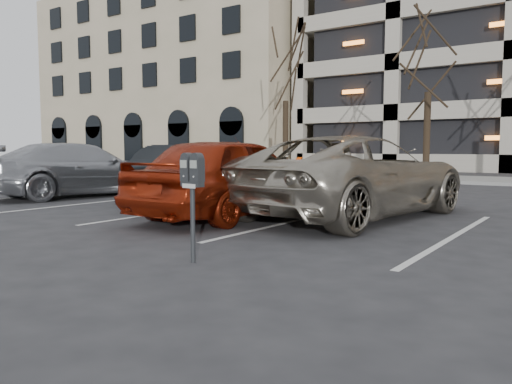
% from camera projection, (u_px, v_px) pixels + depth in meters
% --- Properties ---
extents(ground, '(140.00, 140.00, 0.00)m').
position_uv_depth(ground, '(296.00, 252.00, 6.44)').
color(ground, '#28282B').
rests_on(ground, ground).
extents(sidewalk, '(80.00, 4.00, 0.12)m').
position_uv_depth(sidewalk, '(503.00, 181.00, 19.50)').
color(sidewalk, gray).
rests_on(sidewalk, ground).
extents(stall_lines, '(16.90, 5.20, 0.00)m').
position_uv_depth(stall_lines, '(294.00, 221.00, 9.11)').
color(stall_lines, silver).
rests_on(stall_lines, ground).
extents(office_building, '(26.00, 16.20, 15.00)m').
position_uv_depth(office_building, '(199.00, 82.00, 46.19)').
color(office_building, tan).
rests_on(office_building, ground).
extents(tree_a, '(3.62, 3.62, 8.22)m').
position_uv_depth(tree_a, '(286.00, 55.00, 24.69)').
color(tree_a, black).
rests_on(tree_a, ground).
extents(tree_b, '(3.61, 3.61, 8.19)m').
position_uv_depth(tree_b, '(430.00, 38.00, 20.70)').
color(tree_b, black).
rests_on(tree_b, ground).
extents(parking_meter, '(0.33, 0.16, 1.25)m').
position_uv_depth(parking_meter, '(192.00, 181.00, 5.74)').
color(parking_meter, black).
rests_on(parking_meter, ground).
extents(suv_silver, '(3.32, 5.93, 1.57)m').
position_uv_depth(suv_silver, '(354.00, 177.00, 9.70)').
color(suv_silver, '#AFA695').
rests_on(suv_silver, ground).
extents(car_red, '(1.90, 4.62, 1.57)m').
position_uv_depth(car_red, '(233.00, 177.00, 9.68)').
color(car_red, maroon).
rests_on(car_red, ground).
extents(car_dark, '(2.85, 4.55, 1.42)m').
position_uv_depth(car_dark, '(191.00, 173.00, 12.52)').
color(car_dark, black).
rests_on(car_dark, ground).
extents(car_silver, '(2.95, 5.38, 1.48)m').
position_uv_depth(car_silver, '(80.00, 170.00, 13.85)').
color(car_silver, '#A0A2A7').
rests_on(car_silver, ground).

